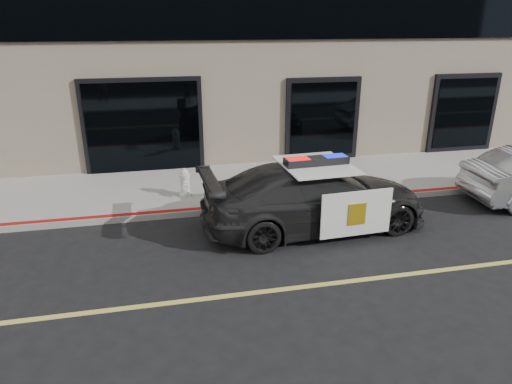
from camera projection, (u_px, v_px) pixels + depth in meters
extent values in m
plane|color=black|center=(206.00, 299.00, 7.65)|extent=(120.00, 120.00, 0.00)
cube|color=gray|center=(185.00, 189.00, 12.43)|extent=(60.00, 3.50, 0.15)
imported|color=black|center=(315.00, 197.00, 10.06)|extent=(2.61, 5.25, 1.46)
cube|color=white|center=(356.00, 214.00, 9.25)|extent=(1.55, 0.13, 0.97)
cube|color=white|center=(317.00, 181.00, 11.13)|extent=(1.55, 0.13, 0.97)
cube|color=white|center=(316.00, 165.00, 9.80)|extent=(1.55, 1.83, 0.02)
cube|color=gold|center=(357.00, 214.00, 9.22)|extent=(0.39, 0.03, 0.46)
cube|color=black|center=(316.00, 161.00, 9.77)|extent=(1.41, 0.44, 0.17)
cube|color=red|center=(298.00, 162.00, 9.66)|extent=(0.50, 0.34, 0.16)
cube|color=#0C19CC|center=(335.00, 159.00, 9.87)|extent=(0.50, 0.34, 0.16)
cylinder|color=beige|center=(186.00, 194.00, 11.73)|extent=(0.33, 0.33, 0.07)
cylinder|color=beige|center=(185.00, 184.00, 11.63)|extent=(0.24, 0.24, 0.46)
cylinder|color=beige|center=(184.00, 175.00, 11.54)|extent=(0.28, 0.28, 0.06)
sphere|color=beige|center=(184.00, 173.00, 11.52)|extent=(0.21, 0.21, 0.21)
cylinder|color=beige|center=(184.00, 170.00, 11.49)|extent=(0.06, 0.06, 0.06)
cylinder|color=beige|center=(184.00, 180.00, 11.75)|extent=(0.12, 0.11, 0.12)
cylinder|color=beige|center=(185.00, 184.00, 11.47)|extent=(0.12, 0.11, 0.12)
cylinder|color=beige|center=(186.00, 187.00, 11.46)|extent=(0.16, 0.13, 0.16)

